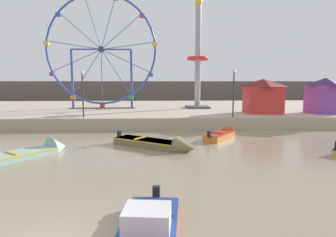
# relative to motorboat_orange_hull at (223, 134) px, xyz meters

# --- Properties ---
(quay_promenade) EXTENTS (110.00, 24.71, 1.04)m
(quay_promenade) POSITION_rel_motorboat_orange_hull_xyz_m (-7.93, 16.06, 0.25)
(quay_promenade) COLOR #B7A88E
(quay_promenade) RESTS_ON ground_plane
(distant_town_skyline) EXTENTS (140.00, 3.00, 4.40)m
(distant_town_skyline) POSITION_rel_motorboat_orange_hull_xyz_m (-7.93, 38.58, 1.93)
(distant_town_skyline) COLOR #564C47
(distant_town_skyline) RESTS_ON ground_plane
(motorboat_orange_hull) EXTENTS (3.33, 3.90, 1.12)m
(motorboat_orange_hull) POSITION_rel_motorboat_orange_hull_xyz_m (0.00, 0.00, 0.00)
(motorboat_orange_hull) COLOR orange
(motorboat_orange_hull) RESTS_ON ground_plane
(motorboat_seafoam) EXTENTS (4.06, 4.62, 1.40)m
(motorboat_seafoam) POSITION_rel_motorboat_orange_hull_xyz_m (-11.88, -4.64, -0.07)
(motorboat_seafoam) COLOR #93BCAD
(motorboat_seafoam) RESTS_ON ground_plane
(motorboat_olive_wood) EXTENTS (5.51, 4.40, 1.31)m
(motorboat_olive_wood) POSITION_rel_motorboat_orange_hull_xyz_m (-4.76, -3.35, -0.02)
(motorboat_olive_wood) COLOR olive
(motorboat_olive_wood) RESTS_ON ground_plane
(ferris_wheel_blue_frame) EXTENTS (13.19, 1.20, 13.48)m
(ferris_wheel_blue_frame) POSITION_rel_motorboat_orange_hull_xyz_m (-11.43, 13.95, 7.54)
(ferris_wheel_blue_frame) COLOR #334CA8
(ferris_wheel_blue_frame) RESTS_ON quay_promenade
(drop_tower_steel_tower) EXTENTS (2.80, 2.80, 12.95)m
(drop_tower_steel_tower) POSITION_rel_motorboat_orange_hull_xyz_m (0.06, 13.95, 6.28)
(drop_tower_steel_tower) COLOR #999EA3
(drop_tower_steel_tower) RESTS_ON quay_promenade
(carnival_booth_purple_stall) EXTENTS (3.46, 3.00, 3.57)m
(carnival_booth_purple_stall) POSITION_rel_motorboat_orange_hull_xyz_m (12.02, 7.23, 2.63)
(carnival_booth_purple_stall) COLOR purple
(carnival_booth_purple_stall) RESTS_ON quay_promenade
(carnival_booth_red_striped) EXTENTS (3.87, 3.22, 3.46)m
(carnival_booth_red_striped) POSITION_rel_motorboat_orange_hull_xyz_m (5.81, 7.63, 2.57)
(carnival_booth_red_striped) COLOR red
(carnival_booth_red_striped) RESTS_ON quay_promenade
(promenade_lamp_near) EXTENTS (0.32, 0.32, 4.10)m
(promenade_lamp_near) POSITION_rel_motorboat_orange_hull_xyz_m (-11.48, 4.56, 3.44)
(promenade_lamp_near) COLOR #2D2D33
(promenade_lamp_near) RESTS_ON quay_promenade
(promenade_lamp_far) EXTENTS (0.32, 0.32, 4.23)m
(promenade_lamp_far) POSITION_rel_motorboat_orange_hull_xyz_m (1.87, 4.28, 3.51)
(promenade_lamp_far) COLOR #2D2D33
(promenade_lamp_far) RESTS_ON quay_promenade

